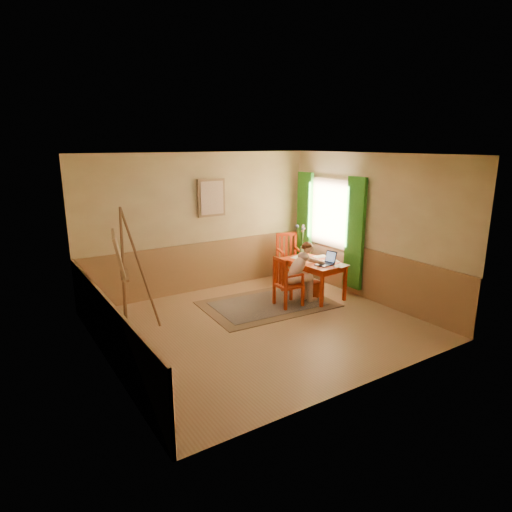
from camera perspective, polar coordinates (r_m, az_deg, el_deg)
room at (r=6.96m, az=0.72°, el=1.55°), size 5.04×4.54×2.84m
wainscot at (r=7.86m, az=-2.51°, el=-3.75°), size 5.00×4.50×1.00m
window at (r=9.29m, az=9.49°, el=4.30°), size 0.12×2.01×2.20m
wall_portrait at (r=8.88m, az=-5.83°, el=7.59°), size 0.60×0.05×0.76m
rug at (r=8.32m, az=1.54°, el=-6.28°), size 2.49×1.73×0.02m
table at (r=8.64m, az=7.54°, el=-1.26°), size 0.80×1.25×0.72m
chair_left at (r=8.09m, az=4.01°, el=-3.43°), size 0.45×0.43×0.95m
chair_back at (r=9.55m, az=4.27°, el=-0.26°), size 0.60×0.61×1.06m
figure at (r=8.23m, az=5.87°, el=-1.86°), size 0.87×0.38×1.18m
laptop at (r=8.43m, az=9.23°, el=-0.75°), size 0.44×0.31×0.24m
papers at (r=8.72m, az=8.66°, el=-0.52°), size 0.75×1.22×0.00m
vase at (r=9.07m, az=6.02°, el=2.00°), size 0.24×0.31×0.63m
wastebasket at (r=8.75m, az=7.39°, el=-4.31°), size 0.33×0.33×0.31m
easel at (r=7.15m, az=-17.19°, el=-0.40°), size 0.76×0.91×2.03m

